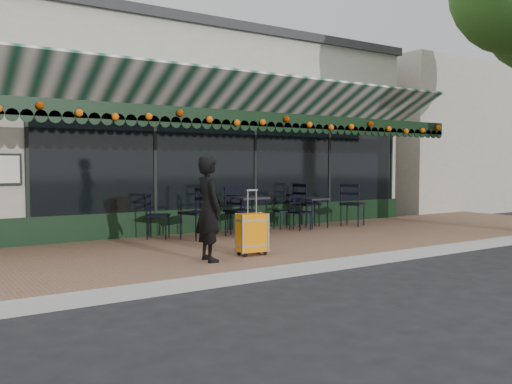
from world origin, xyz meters
TOP-DOWN VIEW (x-y plane):
  - ground at (0.00, 0.00)m, footprint 80.00×80.00m
  - sidewalk at (0.00, 2.00)m, footprint 18.00×4.00m
  - curb at (0.00, -0.08)m, footprint 18.00×0.16m
  - restaurant_building at (0.00, 7.84)m, footprint 12.00×9.60m
  - neighbor_building_right at (13.00, 8.00)m, footprint 12.00×8.00m
  - woman at (-1.47, 0.86)m, footprint 0.44×0.61m
  - suitcase at (-0.65, 0.95)m, footprint 0.47×0.29m
  - cafe_table_a at (2.54, 3.29)m, footprint 0.54×0.54m
  - cafe_table_b at (0.61, 3.02)m, footprint 0.63×0.63m
  - chair_a_left at (1.80, 3.43)m, footprint 0.45×0.45m
  - chair_a_right at (2.58, 3.58)m, footprint 0.54×0.54m
  - chair_a_front at (1.97, 3.05)m, footprint 0.42×0.42m
  - chair_a_extra at (3.51, 3.04)m, footprint 0.68×0.68m
  - chair_b_left at (-0.57, 3.05)m, footprint 0.63×0.63m
  - chair_b_right at (0.66, 3.47)m, footprint 0.54×0.54m
  - chair_b_front at (0.34, 2.91)m, footprint 0.54×0.54m
  - chair_solo at (-1.12, 3.57)m, footprint 0.61×0.61m

SIDE VIEW (x-z plane):
  - ground at x=0.00m, z-range 0.00..0.00m
  - sidewalk at x=0.00m, z-range 0.00..0.15m
  - curb at x=0.00m, z-range 0.00..0.15m
  - suitcase at x=-0.65m, z-range -0.02..1.01m
  - chair_a_front at x=1.97m, z-range 0.15..0.92m
  - chair_a_left at x=1.80m, z-range 0.15..0.94m
  - chair_b_right at x=0.66m, z-range 0.15..0.96m
  - chair_solo at x=-1.12m, z-range 0.15..1.02m
  - chair_b_left at x=-0.57m, z-range 0.15..1.15m
  - chair_b_front at x=0.34m, z-range 0.15..1.15m
  - chair_a_extra at x=3.51m, z-range 0.15..1.16m
  - chair_a_right at x=2.58m, z-range 0.15..1.16m
  - cafe_table_a at x=2.54m, z-range 0.42..1.09m
  - cafe_table_b at x=0.61m, z-range 0.46..1.24m
  - woman at x=-1.47m, z-range 0.15..1.72m
  - restaurant_building at x=0.00m, z-range 0.02..4.52m
  - neighbor_building_right at x=13.00m, z-range 0.00..4.80m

